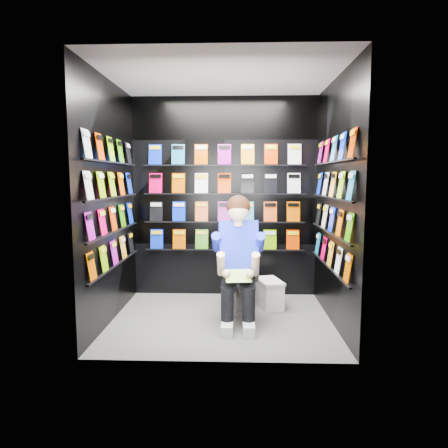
{
  "coord_description": "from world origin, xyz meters",
  "views": [
    {
      "loc": [
        0.18,
        -4.24,
        1.56
      ],
      "look_at": [
        0.02,
        0.15,
        1.05
      ],
      "focal_mm": 32.0,
      "sensor_mm": 36.0,
      "label": 1
    }
  ],
  "objects": [
    {
      "name": "comics_right",
      "position": [
        1.17,
        0.0,
        1.31
      ],
      "size": [
        0.06,
        1.7,
        1.37
      ],
      "primitive_type": null,
      "color": "#D85015",
      "rests_on": "wall_right"
    },
    {
      "name": "reader",
      "position": [
        0.18,
        0.03,
        0.8
      ],
      "size": [
        0.65,
        0.88,
        1.52
      ],
      "primitive_type": null,
      "rotation": [
        0.0,
        0.0,
        0.11
      ],
      "color": "#202DD7",
      "rests_on": "toilet"
    },
    {
      "name": "comics_left",
      "position": [
        -1.17,
        0.0,
        1.31
      ],
      "size": [
        0.06,
        1.7,
        1.37
      ],
      "primitive_type": null,
      "color": "#D85015",
      "rests_on": "wall_left"
    },
    {
      "name": "longbox",
      "position": [
        0.56,
        0.47,
        0.15
      ],
      "size": [
        0.33,
        0.45,
        0.31
      ],
      "primitive_type": "cube",
      "rotation": [
        0.0,
        0.0,
        0.27
      ],
      "color": "silver",
      "rests_on": "floor"
    },
    {
      "name": "longbox_lid",
      "position": [
        0.56,
        0.47,
        0.32
      ],
      "size": [
        0.35,
        0.48,
        0.03
      ],
      "primitive_type": "cube",
      "rotation": [
        0.0,
        0.0,
        0.27
      ],
      "color": "silver",
      "rests_on": "longbox"
    },
    {
      "name": "wall_front",
      "position": [
        0.0,
        -1.0,
        1.3
      ],
      "size": [
        2.4,
        0.04,
        2.6
      ],
      "primitive_type": "cube",
      "color": "black",
      "rests_on": "floor"
    },
    {
      "name": "floor",
      "position": [
        0.0,
        0.0,
        0.0
      ],
      "size": [
        2.4,
        2.4,
        0.0
      ],
      "primitive_type": "plane",
      "color": "#61615F",
      "rests_on": "ground"
    },
    {
      "name": "comics_back",
      "position": [
        0.0,
        0.97,
        1.31
      ],
      "size": [
        2.1,
        0.06,
        1.37
      ],
      "primitive_type": null,
      "color": "#D85015",
      "rests_on": "wall_back"
    },
    {
      "name": "held_comic",
      "position": [
        0.18,
        -0.32,
        0.58
      ],
      "size": [
        0.27,
        0.17,
        0.11
      ],
      "primitive_type": "cube",
      "rotation": [
        -0.96,
        0.0,
        0.11
      ],
      "color": "green",
      "rests_on": "reader"
    },
    {
      "name": "wall_right",
      "position": [
        1.2,
        0.0,
        1.3
      ],
      "size": [
        0.04,
        2.0,
        2.6
      ],
      "primitive_type": "cube",
      "color": "black",
      "rests_on": "floor"
    },
    {
      "name": "wall_back",
      "position": [
        0.0,
        1.0,
        1.3
      ],
      "size": [
        2.4,
        0.04,
        2.6
      ],
      "primitive_type": "cube",
      "color": "black",
      "rests_on": "floor"
    },
    {
      "name": "wall_left",
      "position": [
        -1.2,
        0.0,
        1.3
      ],
      "size": [
        0.04,
        2.0,
        2.6
      ],
      "primitive_type": "cube",
      "color": "black",
      "rests_on": "floor"
    },
    {
      "name": "toilet",
      "position": [
        0.18,
        0.41,
        0.37
      ],
      "size": [
        0.5,
        0.79,
        0.73
      ],
      "primitive_type": "imported",
      "rotation": [
        0.0,
        0.0,
        3.25
      ],
      "color": "white",
      "rests_on": "floor"
    },
    {
      "name": "ceiling",
      "position": [
        0.0,
        0.0,
        2.6
      ],
      "size": [
        2.4,
        2.4,
        0.0
      ],
      "primitive_type": "plane",
      "color": "white",
      "rests_on": "floor"
    }
  ]
}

